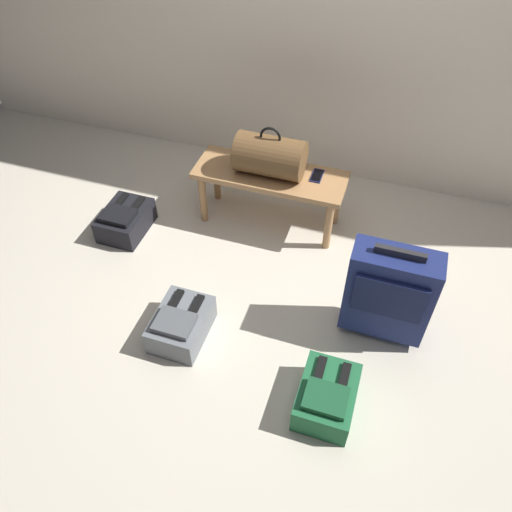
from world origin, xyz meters
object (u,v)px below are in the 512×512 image
cell_phone (317,176)px  backpack_green (327,397)px  bench (270,181)px  backpack_grey (181,324)px  backpack_dark (125,220)px  duffel_bag_brown (270,156)px  suitcase_upright_navy (389,293)px

cell_phone → backpack_green: bearing=-73.4°
bench → backpack_green: (0.70, -1.27, -0.26)m
backpack_green → backpack_grey: 0.90m
backpack_green → backpack_grey: size_ratio=1.00×
backpack_grey → backpack_dark: same height
duffel_bag_brown → suitcase_upright_navy: size_ratio=0.67×
backpack_grey → backpack_dark: bearing=136.5°
duffel_bag_brown → backpack_dark: duffel_bag_brown is taller
suitcase_upright_navy → backpack_dark: (-1.79, 0.31, -0.24)m
cell_phone → backpack_grey: bearing=-112.9°
backpack_green → backpack_grey: same height
cell_phone → backpack_dark: 1.34m
duffel_bag_brown → backpack_grey: bearing=-99.5°
bench → suitcase_upright_navy: bearing=-38.7°
bench → backpack_grey: bench is taller
suitcase_upright_navy → duffel_bag_brown: bearing=141.4°
suitcase_upright_navy → backpack_grey: size_ratio=1.73×
bench → backpack_dark: bearing=-156.2°
bench → cell_phone: size_ratio=6.94×
duffel_bag_brown → backpack_green: size_ratio=1.16×
duffel_bag_brown → cell_phone: size_ratio=3.06×
backpack_grey → bench: bearing=80.3°
backpack_dark → backpack_green: bearing=-28.5°
backpack_green → duffel_bag_brown: bearing=118.8°
suitcase_upright_navy → backpack_grey: suitcase_upright_navy is taller
cell_phone → suitcase_upright_navy: bearing=-52.7°
duffel_bag_brown → backpack_dark: bearing=-156.1°
bench → cell_phone: bearing=11.3°
duffel_bag_brown → cell_phone: (0.30, 0.06, -0.13)m
duffel_bag_brown → backpack_grey: (-0.18, -1.09, -0.46)m
bench → backpack_green: 1.47m
bench → backpack_dark: 1.03m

